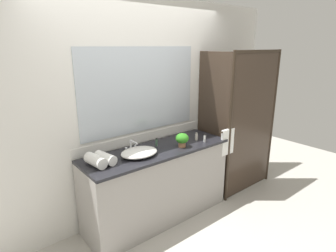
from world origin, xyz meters
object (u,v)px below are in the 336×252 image
Objects in this scene: amenity_bottle_body_wash at (157,142)px; sink_basin at (139,152)px; faucet at (131,147)px; amenity_bottle_lotion at (196,137)px; amenity_bottle_shampoo at (205,138)px; potted_plant at (182,139)px; rolled_towel_middle at (105,158)px; rolled_towel_near_edge at (96,161)px; soap_dish at (180,139)px.

sink_basin is at bearing -159.47° from amenity_bottle_body_wash.
amenity_bottle_lotion is at bearing -12.27° from faucet.
amenity_bottle_shampoo is at bearing -76.51° from amenity_bottle_lotion.
potted_plant reaches higher than rolled_towel_middle.
faucet reaches higher than amenity_bottle_shampoo.
potted_plant is 0.64× the size of rolled_towel_near_edge.
amenity_bottle_shampoo is (0.18, -0.25, 0.03)m from soap_dish.
potted_plant reaches higher than sink_basin.
amenity_bottle_lotion is 0.38× the size of rolled_towel_middle.
sink_basin is 0.88m from amenity_bottle_shampoo.
rolled_towel_middle is at bearing -176.99° from soap_dish.
soap_dish is (0.69, -0.05, -0.03)m from faucet.
amenity_bottle_lotion is at bearing -1.64° from sink_basin.
amenity_bottle_lotion is at bearing 12.19° from potted_plant.
potted_plant is at bearing -24.68° from faucet.
faucet is 0.60m from potted_plant.
amenity_bottle_lotion is (0.15, -0.13, 0.03)m from soap_dish.
rolled_towel_middle is at bearing 171.35° from potted_plant.
amenity_bottle_body_wash is at bearing 135.86° from potted_plant.
soap_dish is 0.39× the size of rolled_towel_near_edge.
amenity_bottle_shampoo is at bearing -8.62° from rolled_towel_middle.
rolled_towel_near_edge is at bearing -166.37° from faucet.
amenity_bottle_shampoo reaches higher than sink_basin.
sink_basin is 0.38m from rolled_towel_middle.
potted_plant is 1.65× the size of amenity_bottle_shampoo.
potted_plant is 0.34m from amenity_bottle_shampoo.
amenity_bottle_lotion is 0.12m from amenity_bottle_shampoo.
amenity_bottle_lotion reaches higher than soap_dish.
amenity_bottle_body_wash is at bearing 154.55° from amenity_bottle_shampoo.
potted_plant reaches higher than amenity_bottle_body_wash.
soap_dish is at bearing 3.09° from rolled_towel_near_edge.
rolled_towel_near_edge is (-0.48, 0.04, 0.02)m from sink_basin.
amenity_bottle_lotion is 1.22m from rolled_towel_middle.
rolled_towel_near_edge is (-1.36, 0.18, 0.01)m from amenity_bottle_shampoo.
potted_plant is 1.68× the size of amenity_bottle_body_wash.
amenity_bottle_shampoo is at bearing -53.35° from soap_dish.
amenity_bottle_shampoo reaches higher than amenity_bottle_body_wash.
potted_plant is at bearing -8.65° from rolled_towel_middle.
rolled_towel_near_edge is at bearing -174.40° from amenity_bottle_body_wash.
rolled_towel_middle is (-0.37, -0.11, 0.01)m from faucet.
potted_plant is at bearing -167.81° from amenity_bottle_lotion.
potted_plant is 1.72× the size of amenity_bottle_lotion.
rolled_towel_middle reaches higher than amenity_bottle_shampoo.
amenity_bottle_shampoo is 0.61m from amenity_bottle_body_wash.
amenity_bottle_shampoo is at bearing -18.90° from faucet.
sink_basin is 4.18× the size of soap_dish.
rolled_towel_near_edge reaches higher than amenity_bottle_lotion.
potted_plant is at bearing 171.47° from amenity_bottle_shampoo.
potted_plant reaches higher than rolled_towel_near_edge.
rolled_towel_middle is at bearing -174.13° from amenity_bottle_body_wash.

